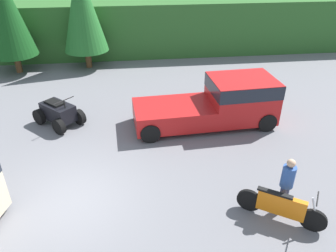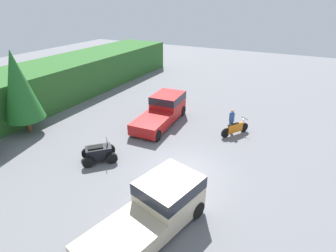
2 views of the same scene
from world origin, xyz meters
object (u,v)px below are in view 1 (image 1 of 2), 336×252
quad_atv (58,113)px  rider_person (287,183)px  pickup_truck_red (221,101)px  dirt_bike (281,207)px

quad_atv → rider_person: bearing=4.9°
pickup_truck_red → rider_person: size_ratio=3.34×
dirt_bike → rider_person: (0.25, 0.38, 0.49)m
pickup_truck_red → quad_atv: pickup_truck_red is taller
quad_atv → rider_person: (7.31, -6.04, 0.46)m
pickup_truck_red → dirt_bike: (0.24, -5.68, -0.55)m
dirt_bike → rider_person: bearing=90.2°
dirt_bike → quad_atv: bearing=171.1°
pickup_truck_red → quad_atv: size_ratio=2.56×
quad_atv → pickup_truck_red: bearing=38.3°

